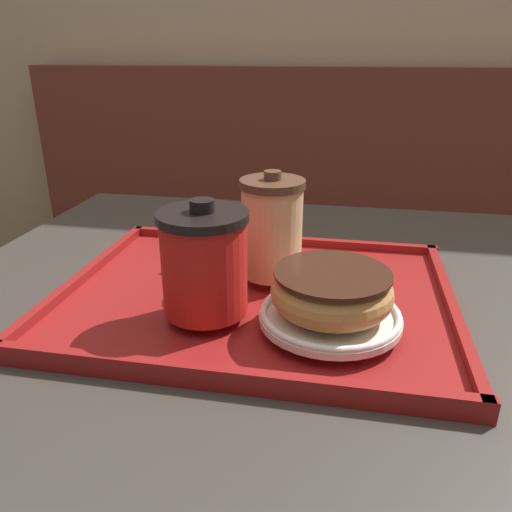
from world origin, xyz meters
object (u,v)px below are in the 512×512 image
Objects in this scene: coffee_cup_rear at (272,227)px; donut_chocolate_glazed at (332,291)px; coffee_cup_front at (204,262)px; spoon at (219,243)px.

donut_chocolate_glazed is at bearing -53.67° from coffee_cup_rear.
coffee_cup_rear is at bearing 63.12° from coffee_cup_front.
donut_chocolate_glazed reaches higher than spoon.
coffee_cup_rear reaches higher than coffee_cup_front.
donut_chocolate_glazed is (0.08, -0.11, -0.03)m from coffee_cup_rear.
donut_chocolate_glazed is 0.27m from spoon.
donut_chocolate_glazed is at bearing -107.51° from spoon.
coffee_cup_rear is 0.14m from spoon.
donut_chocolate_glazed is 1.06× the size of spoon.
spoon is at bearing 138.08° from coffee_cup_rear.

